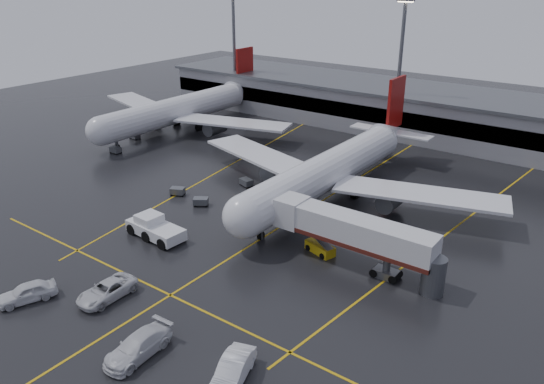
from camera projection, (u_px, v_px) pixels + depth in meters
The scene contains 22 objects.
ground at pixel (293, 219), 70.01m from camera, with size 220.00×220.00×0.00m, color black.
apron_line_centre at pixel (293, 219), 70.01m from camera, with size 0.25×90.00×0.02m, color gold.
apron_line_stop at pixel (170, 295), 53.68m from camera, with size 60.00×0.25×0.02m, color gold.
apron_line_left at pixel (228, 167), 88.35m from camera, with size 0.25×70.00×0.02m, color gold.
apron_line_right at pixel (455, 228), 67.60m from camera, with size 0.25×70.00×0.02m, color gold.
terminal at pixel (432, 113), 103.91m from camera, with size 122.00×19.00×8.60m.
light_mast_left at pixel (234, 44), 120.14m from camera, with size 3.00×1.20×25.45m.
light_mast_mid at pixel (400, 61), 98.29m from camera, with size 3.00×1.20×25.45m.
main_airliner at pixel (332, 168), 75.58m from camera, with size 48.80×45.60×14.10m.
second_airliner at pixel (182, 109), 107.42m from camera, with size 48.80×45.60×14.10m.
jet_bridge at pixel (353, 234), 57.55m from camera, with size 19.90×3.40×6.05m.
pushback_tractor at pixel (155, 228), 64.95m from camera, with size 8.08×3.84×2.82m.
belt_loader at pixel (320, 248), 61.54m from camera, with size 4.02×2.63×2.36m.
service_van_a at pixel (107, 290), 52.91m from camera, with size 2.89×6.26×1.74m, color silver.
service_van_b at pixel (138, 346), 45.00m from camera, with size 2.65×6.53×1.89m, color silver.
service_van_c at pixel (233, 371), 42.25m from camera, with size 2.05×5.89×1.94m, color white.
service_van_d at pixel (27, 292), 52.50m from camera, with size 2.23×5.54×1.89m, color silver.
baggage_cart_a at pixel (201, 201), 73.73m from camera, with size 2.38×2.20×1.12m.
baggage_cart_b at pixel (178, 191), 77.15m from camera, with size 2.37×2.04×1.12m.
baggage_cart_c at pixel (246, 182), 80.32m from camera, with size 2.30×1.83×1.12m.
baggage_cart_d at pixel (135, 136), 102.43m from camera, with size 2.09×1.45×1.12m.
baggage_cart_e at pixel (116, 150), 94.59m from camera, with size 2.03×1.35×1.12m.
Camera 1 is at (35.18, -52.51, 30.44)m, focal length 35.24 mm.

